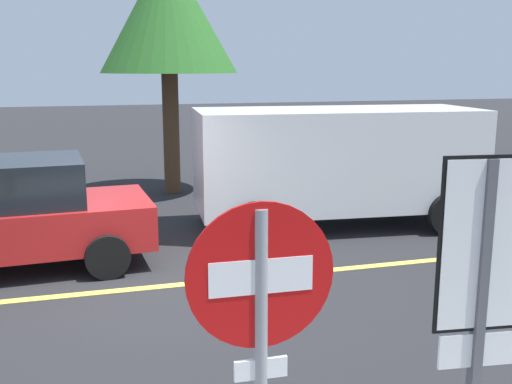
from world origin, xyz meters
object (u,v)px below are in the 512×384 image
Objects in this scene: tree_left_verge at (168,12)px; stop_sign at (261,343)px; white_van at (338,159)px; speed_limit_sign at (481,291)px.

stop_sign is at bearing -95.74° from tree_left_verge.
tree_left_verge reaches higher than stop_sign.
stop_sign is at bearing -116.08° from white_van.
white_van is (2.46, 7.63, -0.50)m from speed_limit_sign.
speed_limit_sign is at bearing -107.88° from white_van.
tree_left_verge is (-2.56, 3.91, 2.90)m from white_van.
stop_sign is 11.85m from tree_left_verge.
tree_left_verge reaches higher than white_van.
stop_sign is 0.44× the size of white_van.
speed_limit_sign is at bearing -89.51° from tree_left_verge.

